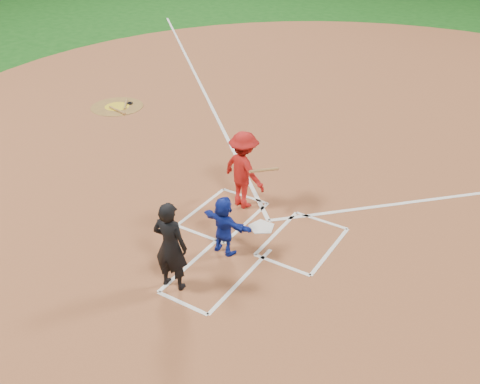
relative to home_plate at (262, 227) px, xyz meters
The scene contains 12 objects.
ground 0.02m from the home_plate, ahead, with size 120.00×120.00×0.00m, color #124912.
home_plate_dirt 6.00m from the home_plate, 90.00° to the left, with size 28.00×28.00×0.01m, color brown.
home_plate is the anchor object (origin of this frame).
on_deck_circle 8.32m from the home_plate, 154.70° to the left, with size 1.70×1.70×0.01m, color brown.
on_deck_logo 8.32m from the home_plate, 154.70° to the left, with size 0.80×0.80×0.00m, color gold.
on_deck_bat_a 8.29m from the home_plate, 152.70° to the left, with size 0.06×0.06×0.84m, color olive.
on_deck_bat_c 7.92m from the home_plate, 155.74° to the left, with size 0.06×0.06×0.84m, color olive.
bat_weight_donut 8.32m from the home_plate, 151.62° to the left, with size 0.19×0.19×0.05m, color black.
catcher 1.31m from the home_plate, 100.53° to the right, with size 1.16×0.37×1.25m, color #1328A0.
umpire 2.68m from the home_plate, 99.93° to the right, with size 0.65×0.43×1.78m, color black.
chalk_markings 5.29m from the home_plate, 90.00° to the left, with size 28.35×17.32×0.01m.
batter_at_plate 1.34m from the home_plate, 144.58° to the left, with size 1.40×1.04×1.80m.
Camera 1 is at (4.63, -8.30, 6.50)m, focal length 40.00 mm.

